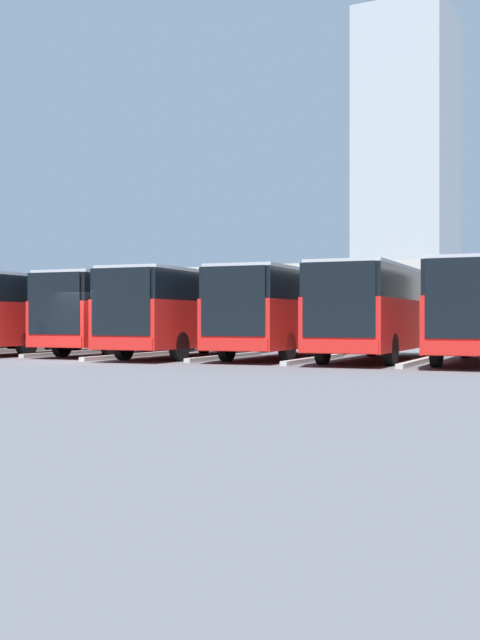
% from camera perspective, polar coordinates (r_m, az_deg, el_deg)
% --- Properties ---
extents(ground_plane, '(600.00, 600.00, 0.00)m').
position_cam_1_polar(ground_plane, '(29.24, -11.74, -2.90)').
color(ground_plane, '#5B5B60').
extents(curb_divider_0, '(0.84, 6.75, 0.15)m').
position_cam_1_polar(curb_divider_0, '(27.88, 12.65, -2.89)').
color(curb_divider_0, '#B2B2AD').
rests_on(curb_divider_0, ground_plane).
extents(bus_1, '(3.56, 11.25, 3.38)m').
position_cam_1_polar(bus_1, '(29.81, 9.92, 0.76)').
color(bus_1, red).
rests_on(bus_1, ground_plane).
extents(curb_divider_1, '(0.84, 6.75, 0.15)m').
position_cam_1_polar(curb_divider_1, '(28.97, 5.36, -2.78)').
color(curb_divider_1, '#B2B2AD').
rests_on(curb_divider_1, ground_plane).
extents(bus_2, '(3.56, 11.25, 3.38)m').
position_cam_1_polar(bus_2, '(31.37, 3.48, 0.72)').
color(bus_2, red).
rests_on(bus_2, ground_plane).
extents(curb_divider_2, '(0.84, 6.75, 0.15)m').
position_cam_1_polar(curb_divider_2, '(30.79, -0.98, -2.62)').
color(curb_divider_2, '#B2B2AD').
rests_on(curb_divider_2, ground_plane).
extents(bus_3, '(3.56, 11.25, 3.38)m').
position_cam_1_polar(bus_3, '(32.24, -3.38, 0.70)').
color(bus_3, red).
rests_on(bus_3, ground_plane).
extents(curb_divider_3, '(0.84, 6.75, 0.15)m').
position_cam_1_polar(curb_divider_3, '(31.94, -7.80, -2.53)').
color(curb_divider_3, '#B2B2AD').
rests_on(curb_divider_3, ground_plane).
extents(bus_4, '(3.56, 11.25, 3.38)m').
position_cam_1_polar(bus_4, '(35.13, -7.80, 0.64)').
color(bus_4, red).
rests_on(bus_4, ground_plane).
extents(curb_divider_4, '(0.84, 6.75, 0.15)m').
position_cam_1_polar(curb_divider_4, '(35.02, -11.88, -2.31)').
color(curb_divider_4, '#B2B2AD').
rests_on(curb_divider_4, ground_plane).
extents(bus_5, '(3.56, 11.25, 3.38)m').
position_cam_1_polar(bus_5, '(36.98, -13.11, 0.61)').
color(bus_5, red).
rests_on(bus_5, ground_plane).
extents(station_building, '(30.39, 13.50, 4.75)m').
position_cam_1_polar(station_building, '(50.93, 6.50, 1.03)').
color(station_building, beige).
rests_on(station_building, ground_plane).
extents(office_tower, '(20.10, 20.10, 74.43)m').
position_cam_1_polar(office_tower, '(190.52, 11.75, 10.60)').
color(office_tower, '#ADB2B7').
rests_on(office_tower, ground_plane).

